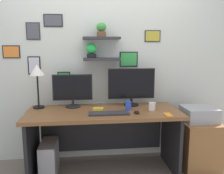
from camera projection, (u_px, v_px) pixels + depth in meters
name	position (u px, v px, depth m)	size (l,w,h in m)	color
ground_plane	(104.00, 171.00, 2.78)	(8.00, 8.00, 0.00)	#70665B
back_wall_assembly	(101.00, 56.00, 2.97)	(4.40, 0.24, 2.70)	silver
desk	(104.00, 126.00, 2.74)	(1.74, 0.68, 0.75)	brown
monitor_left	(73.00, 90.00, 2.79)	(0.48, 0.18, 0.40)	black
monitor_right	(131.00, 85.00, 2.86)	(0.58, 0.18, 0.46)	black
keyboard	(109.00, 113.00, 2.51)	(0.44, 0.14, 0.02)	#2D2D33
computer_mouse	(137.00, 112.00, 2.54)	(0.06, 0.09, 0.03)	black
desk_lamp	(37.00, 74.00, 2.70)	(0.17, 0.17, 0.52)	black
cell_phone	(168.00, 115.00, 2.47)	(0.07, 0.14, 0.01)	orange
coffee_mug	(152.00, 106.00, 2.67)	(0.08, 0.08, 0.09)	white
pen_cup	(128.00, 106.00, 2.67)	(0.07, 0.07, 0.10)	blue
scissors_tray	(98.00, 109.00, 2.68)	(0.12, 0.08, 0.02)	yellow
drawer_cabinet	(197.00, 144.00, 2.85)	(0.44, 0.50, 0.59)	brown
printer	(199.00, 114.00, 2.79)	(0.38, 0.34, 0.17)	#9E9EA3
computer_tower_left	(49.00, 158.00, 2.69)	(0.18, 0.40, 0.39)	#99999E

